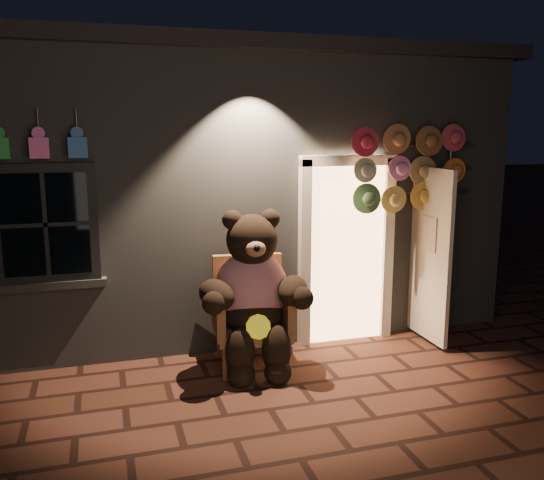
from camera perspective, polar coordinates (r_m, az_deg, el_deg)
name	(u,v)px	position (r m, az deg, el deg)	size (l,w,h in m)	color
ground	(270,409)	(5.39, -0.16, -16.43)	(60.00, 60.00, 0.00)	#512A1F
shop_building	(195,180)	(8.72, -7.61, 5.96)	(7.30, 5.95, 3.51)	slate
wicker_armchair	(251,312)	(6.16, -2.14, -7.10)	(0.85, 0.78, 1.15)	#A4693F
teddy_bear	(253,293)	(5.95, -1.89, -5.30)	(1.24, 1.01, 1.71)	#B51323
hat_rack	(409,170)	(6.79, 13.45, 6.76)	(1.56, 0.22, 2.50)	#59595E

